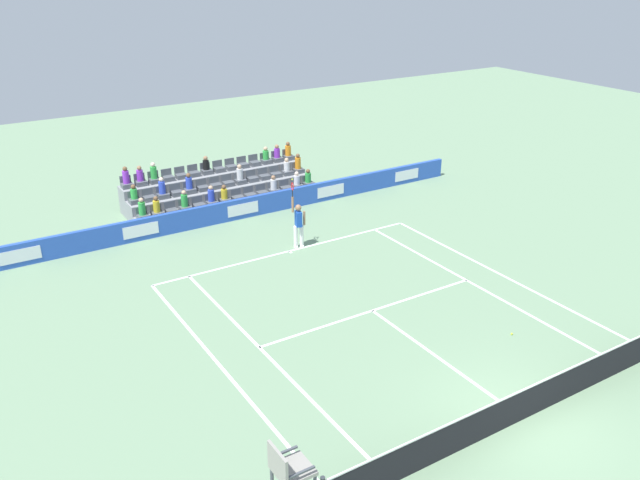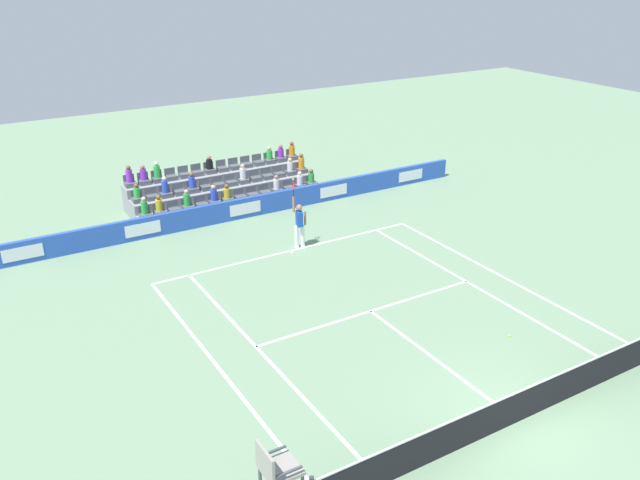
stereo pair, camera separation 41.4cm
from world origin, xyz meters
name	(u,v)px [view 2 (the right image)]	position (x,y,z in m)	size (l,w,h in m)	color
ground_plane	(518,421)	(0.00, 0.00, 0.00)	(80.00, 80.00, 0.00)	gray
line_baseline	(290,251)	(0.00, -11.89, 0.00)	(10.97, 0.10, 0.01)	white
line_service	(371,311)	(0.00, -6.40, 0.00)	(8.23, 0.10, 0.01)	white
line_centre_service	(435,359)	(0.00, -3.20, 0.00)	(0.10, 6.40, 0.01)	white
line_singles_sideline_left	(263,354)	(4.12, -5.95, 0.00)	(0.10, 11.89, 0.01)	white
line_singles_sideline_right	(475,286)	(-4.12, -5.95, 0.00)	(0.10, 11.89, 0.01)	white
line_doubles_sideline_left	(219,368)	(5.49, -5.95, 0.00)	(0.10, 11.89, 0.01)	white
line_doubles_sideline_right	(504,277)	(-5.49, -5.95, 0.00)	(0.10, 11.89, 0.01)	white
line_centre_mark	(291,252)	(0.00, -11.79, 0.00)	(0.10, 0.20, 0.01)	white
sponsor_barrier	(244,208)	(0.00, -16.02, 0.45)	(22.63, 0.22, 0.90)	blue
tennis_net	(521,405)	(0.00, 0.00, 0.49)	(11.97, 0.10, 1.07)	#33383D
tennis_player	(299,224)	(-0.52, -12.04, 0.99)	(0.51, 0.41, 2.85)	white
umpire_chair	(278,480)	(6.76, 0.14, 1.52)	(0.70, 0.70, 2.34)	#474C54
stadium_stand	(223,190)	(0.01, -18.33, 0.56)	(8.68, 2.85, 2.21)	gray
loose_tennis_ball	(510,336)	(-2.72, -2.96, 0.03)	(0.07, 0.07, 0.07)	#D1E533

